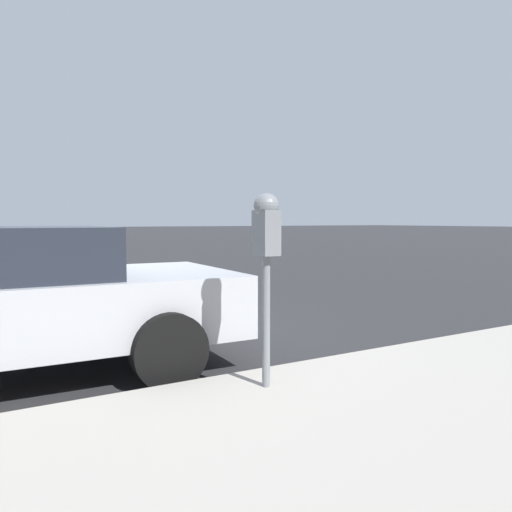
% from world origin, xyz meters
% --- Properties ---
extents(ground_plane, '(220.00, 220.00, 0.00)m').
position_xyz_m(ground_plane, '(0.00, 0.00, 0.00)').
color(ground_plane, '#2B2B2D').
extents(parking_meter, '(0.21, 0.19, 1.47)m').
position_xyz_m(parking_meter, '(-2.62, -0.62, 1.25)').
color(parking_meter, gray).
rests_on(parking_meter, sidewalk).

